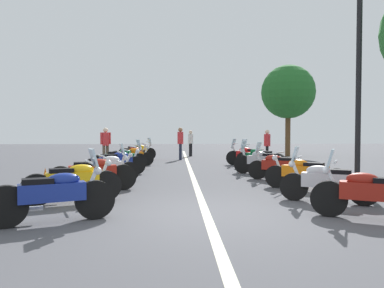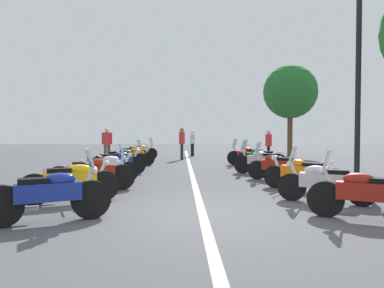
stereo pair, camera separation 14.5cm
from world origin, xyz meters
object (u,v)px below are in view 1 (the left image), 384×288
motorcycle_left_row_8 (138,152)px  bystander_0 (106,142)px  roadside_tree_1 (288,92)px  motorcycle_right_row_0 (372,193)px  motorcycle_left_row_1 (74,181)px  motorcycle_right_row_1 (326,181)px  motorcycle_left_row_0 (54,194)px  motorcycle_right_row_2 (304,173)px  motorcycle_left_row_2 (94,173)px  motorcycle_left_row_3 (106,168)px  motorcycle_left_row_5 (121,158)px  street_lamp_twin_globe (359,49)px  motorcycle_left_row_7 (131,154)px  bystander_1 (267,143)px  motorcycle_right_row_6 (248,155)px  traffic_cone_0 (45,181)px  bystander_4 (180,141)px  motorcycle_right_row_3 (278,166)px  motorcycle_right_row_4 (263,161)px  motorcycle_left_row_4 (116,162)px  bystander_2 (191,141)px  motorcycle_left_row_6 (131,156)px  motorcycle_right_row_5 (259,158)px

motorcycle_left_row_8 → bystander_0: (-1.60, 1.38, 0.54)m
roadside_tree_1 → motorcycle_right_row_0: bearing=167.5°
motorcycle_left_row_1 → motorcycle_right_row_1: bearing=-25.0°
motorcycle_left_row_8 → bystander_0: 2.18m
motorcycle_left_row_0 → motorcycle_right_row_2: bearing=7.6°
motorcycle_left_row_2 → motorcycle_left_row_3: size_ratio=1.09×
motorcycle_left_row_5 → street_lamp_twin_globe: street_lamp_twin_globe is taller
motorcycle_left_row_7 → street_lamp_twin_globe: street_lamp_twin_globe is taller
motorcycle_left_row_1 → bystander_1: (10.25, -6.71, 0.49)m
motorcycle_left_row_5 → motorcycle_right_row_1: motorcycle_left_row_5 is taller
motorcycle_right_row_6 → traffic_cone_0: motorcycle_right_row_6 is taller
motorcycle_left_row_0 → motorcycle_right_row_0: 5.35m
motorcycle_left_row_1 → motorcycle_right_row_6: size_ratio=1.00×
bystander_4 → motorcycle_left_row_1: bearing=84.3°
motorcycle_right_row_6 → bystander_4: size_ratio=1.11×
motorcycle_right_row_3 → motorcycle_right_row_4: (1.66, 0.07, 0.02)m
motorcycle_left_row_4 → bystander_1: bearing=14.6°
motorcycle_left_row_1 → motorcycle_left_row_4: size_ratio=0.98×
motorcycle_left_row_3 → bystander_2: 12.12m
motorcycle_left_row_4 → motorcycle_right_row_0: 8.62m
motorcycle_right_row_2 → bystander_1: (8.71, -1.21, 0.50)m
motorcycle_left_row_3 → motorcycle_right_row_0: bearing=-61.3°
motorcycle_left_row_7 → bystander_0: 1.36m
bystander_4 → bystander_0: bearing=32.6°
motorcycle_left_row_1 → motorcycle_right_row_4: (5.07, -5.27, 0.01)m
motorcycle_left_row_1 → traffic_cone_0: motorcycle_left_row_1 is taller
motorcycle_left_row_6 → motorcycle_left_row_2: bearing=-109.1°
motorcycle_left_row_4 → bystander_4: size_ratio=1.14×
street_lamp_twin_globe → motorcycle_right_row_2: bearing=95.0°
motorcycle_left_row_0 → motorcycle_left_row_2: 3.25m
motorcycle_right_row_4 → bystander_1: 5.40m
motorcycle_right_row_3 → bystander_4: size_ratio=1.01×
motorcycle_left_row_0 → motorcycle_left_row_7: motorcycle_left_row_0 is taller
motorcycle_left_row_4 → motorcycle_left_row_7: 5.03m
motorcycle_left_row_5 → street_lamp_twin_globe: 9.17m
motorcycle_left_row_0 → bystander_0: size_ratio=1.12×
motorcycle_left_row_4 → motorcycle_right_row_6: bearing=9.3°
motorcycle_left_row_7 → motorcycle_right_row_5: motorcycle_right_row_5 is taller
motorcycle_right_row_0 → motorcycle_left_row_0: bearing=26.7°
traffic_cone_0 → bystander_2: bearing=-17.2°
motorcycle_right_row_5 → bystander_4: bearing=-20.8°
motorcycle_left_row_7 → motorcycle_left_row_3: bearing=-107.8°
motorcycle_left_row_1 → motorcycle_left_row_7: 10.00m
motorcycle_right_row_4 → bystander_1: size_ratio=1.25×
motorcycle_left_row_1 → bystander_4: bearing=55.8°
motorcycle_left_row_3 → motorcycle_right_row_5: (3.61, -5.47, 0.03)m
motorcycle_left_row_3 → motorcycle_right_row_0: (-4.90, -5.46, 0.02)m
motorcycle_left_row_1 → motorcycle_left_row_8: (11.74, -0.09, 0.01)m
motorcycle_left_row_5 → bystander_0: 3.75m
motorcycle_left_row_1 → motorcycle_left_row_3: motorcycle_left_row_1 is taller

